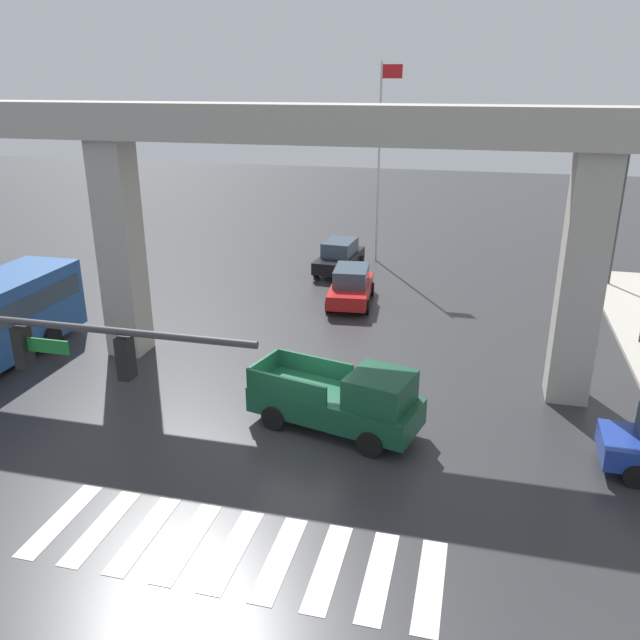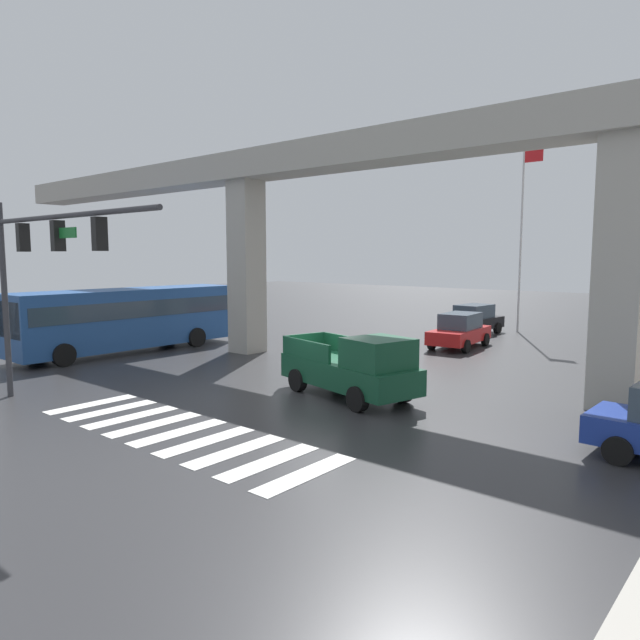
# 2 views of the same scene
# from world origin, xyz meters

# --- Properties ---
(ground_plane) EXTENTS (120.00, 120.00, 0.00)m
(ground_plane) POSITION_xyz_m (0.00, 0.00, 0.00)
(ground_plane) COLOR #2D2D30
(crosswalk_stripes) EXTENTS (9.35, 2.80, 0.01)m
(crosswalk_stripes) POSITION_xyz_m (-0.00, -5.55, 0.01)
(crosswalk_stripes) COLOR silver
(crosswalk_stripes) RESTS_ON ground
(elevated_overpass) EXTENTS (54.96, 1.89, 9.19)m
(elevated_overpass) POSITION_xyz_m (0.00, 4.21, 7.77)
(elevated_overpass) COLOR #ADA89E
(elevated_overpass) RESTS_ON ground
(pickup_truck) EXTENTS (5.41, 3.08, 2.08)m
(pickup_truck) POSITION_xyz_m (1.30, 0.24, 0.99)
(pickup_truck) COLOR #14472D
(pickup_truck) RESTS_ON ground
(city_bus) EXTENTS (2.80, 10.80, 2.99)m
(city_bus) POSITION_xyz_m (-12.27, 0.56, 1.72)
(city_bus) COLOR #234C8C
(city_bus) RESTS_ON ground
(sedan_red) EXTENTS (2.26, 4.44, 1.72)m
(sedan_red) POSITION_xyz_m (-0.84, 11.82, 0.85)
(sedan_red) COLOR red
(sedan_red) RESTS_ON ground
(sedan_black) EXTENTS (2.19, 4.41, 1.72)m
(sedan_black) POSITION_xyz_m (-2.50, 16.85, 0.85)
(sedan_black) COLOR black
(sedan_black) RESTS_ON ground
(traffic_signal_mast) EXTENTS (8.69, 0.32, 6.20)m
(traffic_signal_mast) POSITION_xyz_m (-4.75, -6.73, 4.55)
(traffic_signal_mast) COLOR #38383D
(traffic_signal_mast) RESTS_ON ground
(flagpole) EXTENTS (1.16, 0.12, 10.76)m
(flagpole) POSITION_xyz_m (-0.85, 19.58, 6.19)
(flagpole) COLOR silver
(flagpole) RESTS_ON ground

